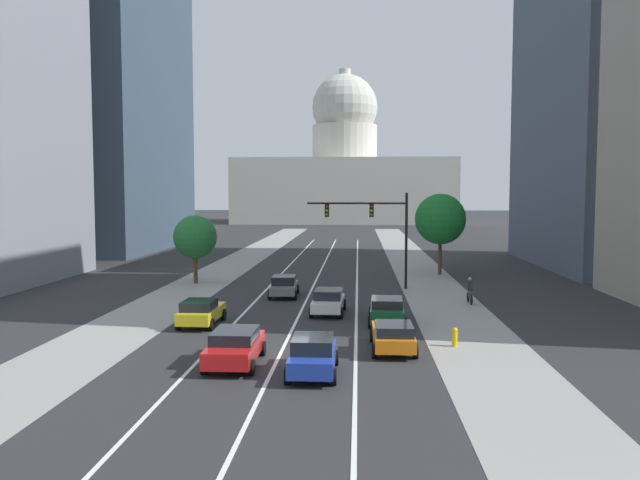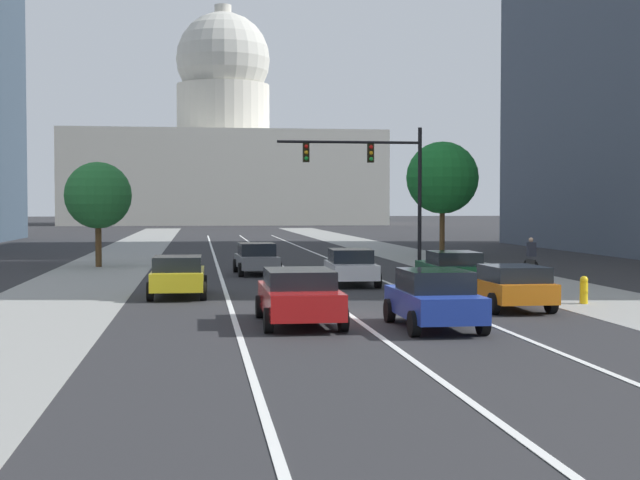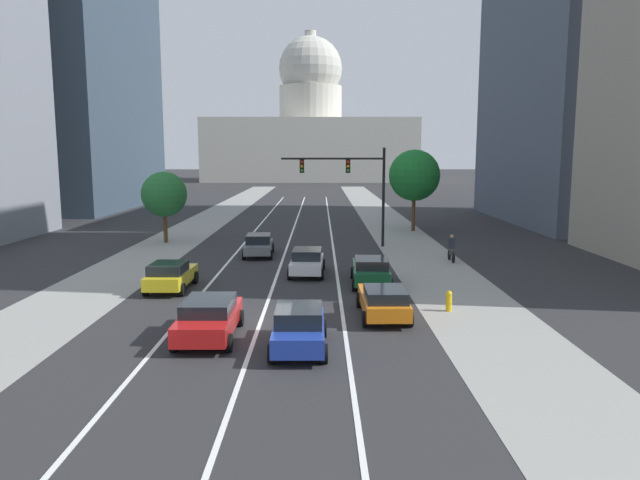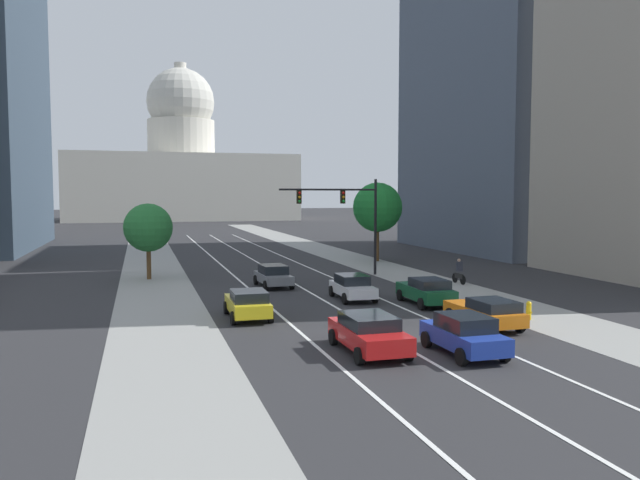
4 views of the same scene
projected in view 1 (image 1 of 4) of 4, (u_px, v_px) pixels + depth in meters
The scene contains 20 objects.
ground_plane at pixel (326, 260), 68.20m from camera, with size 400.00×400.00×0.00m, color #2B2B2D.
sidewalk_left at pixel (232, 265), 63.76m from camera, with size 4.74×130.00×0.01m, color gray.
sidewalk_right at pixel (416, 266), 62.68m from camera, with size 4.74×130.00×0.01m, color gray.
lane_stripe_left at pixel (277, 279), 53.47m from camera, with size 0.16×90.00×0.01m, color white.
lane_stripe_center at pixel (317, 279), 53.26m from camera, with size 0.16×90.00×0.01m, color white.
lane_stripe_right at pixel (357, 279), 53.06m from camera, with size 0.16×90.00×0.01m, color white.
office_tower_far_left at pixel (77, 7), 80.58m from camera, with size 22.60×29.74×61.06m.
capitol_building at pixel (345, 176), 157.08m from camera, with size 51.95×28.37×37.22m.
car_yellow at pixel (201, 312), 34.64m from camera, with size 2.02×4.17×1.44m.
car_green at pixel (387, 310), 35.15m from camera, with size 2.12×4.47×1.48m.
car_white at pixel (328, 301), 38.06m from camera, with size 2.06×4.17×1.44m.
car_red at pixel (235, 346), 26.74m from camera, with size 2.11×4.53×1.47m.
car_blue at pixel (313, 355), 25.26m from camera, with size 1.96×4.09×1.53m.
car_orange at pixel (393, 335), 29.06m from camera, with size 2.03×4.48×1.37m.
car_gray at pixel (284, 286), 44.34m from camera, with size 2.07×4.19×1.45m.
traffic_signal_mast at pixel (376, 222), 47.66m from camera, with size 7.50×0.39×7.19m.
fire_hydrant at pixel (455, 337), 29.88m from camera, with size 0.26×0.35×0.91m.
cyclist at pixel (470, 291), 41.45m from camera, with size 0.37×1.70×1.72m.
street_tree_far_right at pixel (440, 219), 56.03m from camera, with size 4.46×4.46×7.13m.
street_tree_near_left at pixel (195, 237), 50.62m from camera, with size 3.44×3.44×5.42m.
Camera 1 is at (3.45, -27.77, 7.17)m, focal length 35.93 mm.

